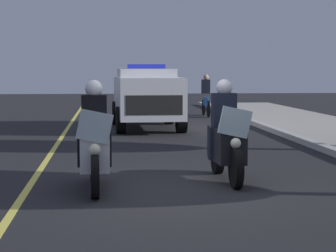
% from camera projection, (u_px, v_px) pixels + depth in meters
% --- Properties ---
extents(ground_plane, '(80.00, 80.00, 0.00)m').
position_uv_depth(ground_plane, '(175.00, 189.00, 10.10)').
color(ground_plane, black).
extents(lane_stripe_center, '(48.00, 0.12, 0.01)m').
position_uv_depth(lane_stripe_center, '(26.00, 192.00, 9.88)').
color(lane_stripe_center, '#E0D14C').
rests_on(lane_stripe_center, ground).
extents(police_motorcycle_lead_left, '(2.14, 0.57, 1.72)m').
position_uv_depth(police_motorcycle_lead_left, '(94.00, 145.00, 10.04)').
color(police_motorcycle_lead_left, black).
rests_on(police_motorcycle_lead_left, ground).
extents(police_motorcycle_lead_right, '(2.14, 0.57, 1.72)m').
position_uv_depth(police_motorcycle_lead_right, '(226.00, 140.00, 10.83)').
color(police_motorcycle_lead_right, black).
rests_on(police_motorcycle_lead_right, ground).
extents(police_suv, '(4.95, 2.18, 2.05)m').
position_uv_depth(police_suv, '(147.00, 95.00, 20.42)').
color(police_suv, silver).
rests_on(police_suv, ground).
extents(cyclist_background, '(1.76, 0.33, 1.69)m').
position_uv_depth(cyclist_background, '(206.00, 95.00, 25.72)').
color(cyclist_background, black).
rests_on(cyclist_background, ground).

